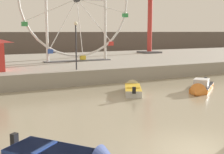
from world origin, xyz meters
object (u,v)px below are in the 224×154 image
Objects in this scene: motorboat_pale_grey at (133,88)px; drop_tower_red_tower at (150,7)px; motorboat_orange_hull at (200,88)px; promenade_lamp_near at (76,39)px; ferris_wheel_white_frame at (77,1)px.

drop_tower_red_tower is at bearing -8.39° from motorboat_pale_grey.
drop_tower_red_tower is (9.22, 20.86, 7.84)m from motorboat_orange_hull.
motorboat_pale_grey is at bearing -64.23° from motorboat_orange_hull.
motorboat_pale_grey is at bearing -60.92° from promenade_lamp_near.
drop_tower_red_tower reaches higher than ferris_wheel_white_frame.
drop_tower_red_tower reaches higher than motorboat_orange_hull.
ferris_wheel_white_frame is at bearing 69.27° from promenade_lamp_near.
drop_tower_red_tower reaches higher than promenade_lamp_near.
promenade_lamp_near is (-16.56, -13.78, -4.19)m from drop_tower_red_tower.
motorboat_orange_hull is 16.54m from ferris_wheel_white_frame.
motorboat_pale_grey is at bearing -89.49° from ferris_wheel_white_frame.
promenade_lamp_near is at bearing 57.28° from motorboat_pale_grey.
motorboat_orange_hull is at bearing -113.85° from drop_tower_red_tower.
motorboat_orange_hull is 1.16× the size of promenade_lamp_near.
motorboat_orange_hull reaches higher than motorboat_pale_grey.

